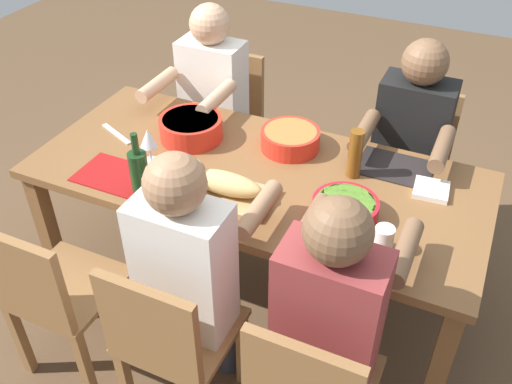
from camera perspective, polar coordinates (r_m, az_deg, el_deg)
ground_plane at (r=2.95m, az=0.00°, el=-9.72°), size 8.00×8.00×0.00m
dining_table at (r=2.51m, az=0.00°, el=0.54°), size 1.97×0.88×0.74m
chair_near_left at (r=2.42m, az=-19.79°, el=-9.52°), size 0.40×0.40×0.85m
chair_far_left at (r=3.38m, az=-3.00°, el=7.54°), size 0.40×0.40×0.85m
diner_far_left at (r=3.13m, az=-4.67°, el=9.40°), size 0.41×0.53×1.20m
diner_near_right at (r=1.95m, az=7.58°, el=-11.92°), size 0.41×0.53×1.20m
chair_near_center at (r=2.16m, az=-8.70°, el=-14.41°), size 0.40×0.40×0.85m
diner_near_center at (r=2.10m, az=-6.62°, el=-7.26°), size 0.41×0.53×1.20m
chair_far_right at (r=3.10m, az=15.15°, el=3.11°), size 0.40×0.40×0.85m
diner_far_right at (r=2.83m, az=15.05°, el=4.80°), size 0.41×0.53×1.20m
serving_bowl_salad at (r=2.21m, az=8.93°, el=-1.63°), size 0.26×0.26×0.08m
serving_bowl_fruit at (r=2.59m, az=3.46°, el=5.42°), size 0.27×0.27×0.09m
serving_bowl_pasta at (r=2.68m, az=-6.56°, el=6.52°), size 0.29×0.29×0.11m
cutting_board at (r=2.32m, az=-3.05°, el=-0.21°), size 0.41×0.23×0.02m
bread_loaf at (r=2.29m, az=-3.10°, el=0.88°), size 0.32×0.12×0.09m
wine_bottle at (r=2.32m, az=-11.63°, el=1.91°), size 0.08×0.08×0.29m
beer_bottle at (r=2.41m, az=9.93°, el=3.79°), size 0.06×0.06×0.22m
wine_glass at (r=2.50m, az=-10.75°, el=5.21°), size 0.08×0.08×0.17m
placemat_near_left at (r=2.51m, az=-14.01°, el=1.67°), size 0.32×0.23×0.01m
cup_near_right at (r=2.09m, az=12.68°, el=-4.68°), size 0.07×0.07×0.11m
placemat_far_right at (r=2.55m, az=13.77°, el=2.41°), size 0.32×0.23×0.01m
carving_knife at (r=2.79m, az=-13.79°, el=5.72°), size 0.22×0.11×0.01m
napkin_stack at (r=2.45m, az=17.17°, el=0.22°), size 0.15×0.15×0.02m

